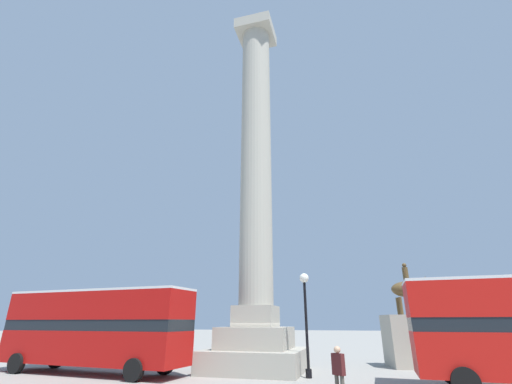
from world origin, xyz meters
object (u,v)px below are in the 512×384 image
Objects in this scene: equestrian_statue at (415,335)px; pedestrian_near_lamp at (339,370)px; monument_column at (256,205)px; bus_a at (96,326)px; street_lamp at (306,310)px.

equestrian_statue is 12.02m from pedestrian_near_lamp.
monument_column is 4.16× the size of equestrian_statue.
pedestrian_near_lamp is (4.90, -6.96, -8.69)m from monument_column.
pedestrian_near_lamp is at bearing -121.20° from equestrian_statue.
pedestrian_near_lamp is (13.10, -3.58, -1.33)m from bus_a.
equestrian_statue is at bearing -68.92° from pedestrian_near_lamp.
street_lamp is (3.13, -1.56, -6.55)m from monument_column.
monument_column reaches higher than pedestrian_near_lamp.
bus_a is at bearing -157.62° from monument_column.
street_lamp is 2.83× the size of pedestrian_near_lamp.
bus_a is at bearing -170.88° from street_lamp.
monument_column is 2.32× the size of bus_a.
equestrian_statue is 3.50× the size of pedestrian_near_lamp.
equestrian_statue is (17.22, 7.68, -0.55)m from bus_a.
street_lamp reaches higher than pedestrian_near_lamp.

